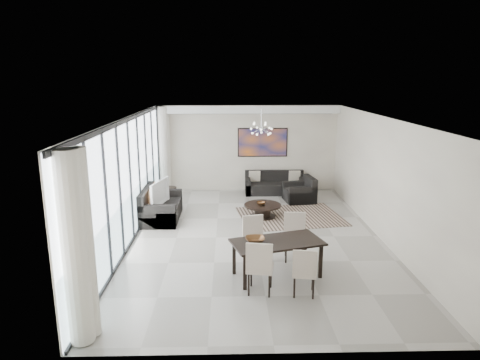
{
  "coord_description": "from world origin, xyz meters",
  "views": [
    {
      "loc": [
        -0.63,
        -9.77,
        3.8
      ],
      "look_at": [
        -0.36,
        0.77,
        1.25
      ],
      "focal_mm": 32.0,
      "sensor_mm": 36.0,
      "label": 1
    }
  ],
  "objects_px": {
    "sofa_main": "(275,186)",
    "tv_console": "(151,212)",
    "dining_table": "(277,245)",
    "coffee_table": "(263,210)",
    "television": "(156,193)"
  },
  "relations": [
    {
      "from": "tv_console",
      "to": "television",
      "type": "height_order",
      "value": "television"
    },
    {
      "from": "coffee_table",
      "to": "tv_console",
      "type": "height_order",
      "value": "tv_console"
    },
    {
      "from": "coffee_table",
      "to": "television",
      "type": "distance_m",
      "value": 2.95
    },
    {
      "from": "coffee_table",
      "to": "sofa_main",
      "type": "distance_m",
      "value": 2.59
    },
    {
      "from": "coffee_table",
      "to": "television",
      "type": "bearing_deg",
      "value": -175.81
    },
    {
      "from": "coffee_table",
      "to": "dining_table",
      "type": "relative_size",
      "value": 0.54
    },
    {
      "from": "sofa_main",
      "to": "tv_console",
      "type": "height_order",
      "value": "sofa_main"
    },
    {
      "from": "coffee_table",
      "to": "dining_table",
      "type": "distance_m",
      "value": 3.64
    },
    {
      "from": "coffee_table",
      "to": "sofa_main",
      "type": "xyz_separation_m",
      "value": [
        0.61,
        2.52,
        0.04
      ]
    },
    {
      "from": "sofa_main",
      "to": "dining_table",
      "type": "height_order",
      "value": "same"
    },
    {
      "from": "dining_table",
      "to": "tv_console",
      "type": "bearing_deg",
      "value": 131.74
    },
    {
      "from": "sofa_main",
      "to": "tv_console",
      "type": "distance_m",
      "value": 4.56
    },
    {
      "from": "television",
      "to": "tv_console",
      "type": "bearing_deg",
      "value": 100.61
    },
    {
      "from": "tv_console",
      "to": "sofa_main",
      "type": "bearing_deg",
      "value": 36.68
    },
    {
      "from": "television",
      "to": "dining_table",
      "type": "distance_m",
      "value": 4.47
    }
  ]
}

